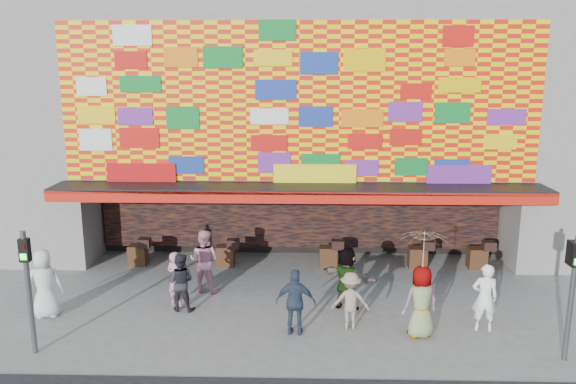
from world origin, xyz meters
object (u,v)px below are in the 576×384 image
Objects in this scene: signal_left at (28,279)px; ped_a at (44,284)px; ped_h at (485,297)px; ped_b at (176,279)px; ped_f at (347,279)px; ped_i at (204,261)px; ped_c at (180,282)px; ped_d at (350,300)px; ped_e at (296,302)px; ped_g at (421,302)px; signal_right at (573,284)px; parasol at (424,252)px.

signal_left reaches higher than ped_a.
ped_h is at bearing 7.70° from signal_left.
ped_h reaches higher than ped_b.
ped_i is at bearing 16.97° from ped_f.
ped_b is 0.32m from ped_c.
signal_left reaches higher than ped_d.
ped_g is (3.12, -0.03, 0.06)m from ped_e.
ped_h is (8.21, -1.28, 0.09)m from ped_b.
ped_c is 0.92× the size of ped_f.
signal_right is at bearing 144.27° from ped_g.
ped_f is 0.88× the size of parasol.
ped_a is (-0.60, 1.97, -0.91)m from signal_left.
ped_d is 0.75× the size of parasol.
signal_right is 1.59× the size of ped_a.
ped_a is 1.25× the size of ped_d.
signal_right is 1.69× the size of ped_f.
ped_a is 6.82m from ped_e.
ped_c is at bearing -18.86° from ped_e.
ped_c is 1.09× the size of ped_d.
signal_left reaches higher than ped_f.
signal_left is 1.83× the size of ped_c.
ped_i reaches higher than ped_g.
ped_f is at bearing -152.07° from ped_b.
ped_c is (-9.45, 2.50, -1.04)m from signal_right.
signal_right is at bearing -19.32° from parasol.
ped_g is at bearing 6.72° from signal_left.
ped_h reaches higher than ped_e.
ped_g is 1.31m from parasol.
ped_h reaches higher than ped_d.
ped_a is 1.10× the size of ped_e.
ped_d is at bearing 164.23° from ped_i.
ped_d is (8.17, -0.46, -0.19)m from ped_a.
signal_left is 1.49× the size of parasol.
signal_left is 1.00× the size of signal_right.
ped_a is 0.99× the size of ped_i.
ped_a is (-13.00, 1.97, -0.91)m from signal_right.
ped_i is (-7.60, 2.38, 0.07)m from ped_h.
ped_c is at bearing 165.16° from signal_right.
signal_left is 5.21m from ped_i.
parasol is (1.72, -1.61, 1.34)m from ped_f.
signal_left is at bearing 14.70° from ped_e.
ped_i reaches higher than ped_b.
signal_right is at bearing 174.09° from ped_e.
ped_a reaches higher than ped_e.
ped_i is at bearing 154.86° from parasol.
ped_a reaches higher than ped_g.
signal_left reaches higher than ped_i.
ped_c is 1.43m from ped_i.
ped_c is 8.09m from ped_h.
ped_c is 0.89× the size of ped_g.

